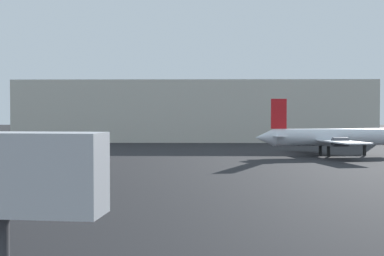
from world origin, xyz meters
name	(u,v)px	position (x,y,z in m)	size (l,w,h in m)	color
airplane_far_left	(328,137)	(23.08, 72.44, 2.89)	(23.71, 22.70, 8.72)	silver
terminal_building	(194,111)	(1.97, 119.15, 7.06)	(82.11, 22.71, 14.12)	beige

